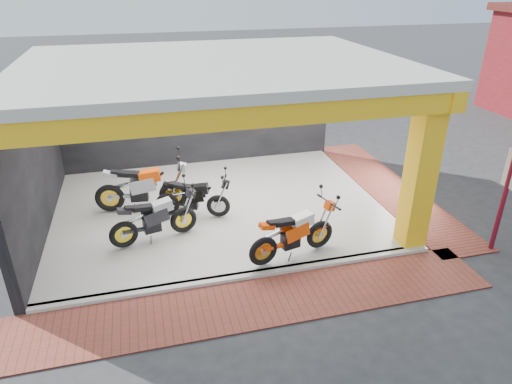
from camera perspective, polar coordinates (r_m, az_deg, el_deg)
ground at (r=9.99m, az=-2.58°, el=-7.31°), size 80.00×80.00×0.00m
showroom_floor at (r=11.66m, az=-4.67°, el=-1.87°), size 8.00×6.00×0.10m
showroom_ceiling at (r=10.49m, az=-5.38°, el=15.55°), size 8.40×6.40×0.20m
back_wall at (r=13.90m, az=-7.25°, el=10.20°), size 8.20×0.20×3.50m
left_wall at (r=11.12m, az=-26.30°, el=3.61°), size 0.20×6.20×3.50m
corner_column at (r=9.92m, az=19.88°, el=2.30°), size 0.50×0.50×3.50m
header_beam_front at (r=7.69m, az=-1.47°, el=9.54°), size 8.40×0.30×0.40m
header_beam_right at (r=11.86m, az=14.76°, el=14.57°), size 0.30×6.40×0.40m
floor_kerb at (r=9.14m, az=-1.21°, el=-10.45°), size 8.00×0.20×0.10m
paver_front at (r=8.56m, az=0.04°, el=-13.64°), size 9.00×1.40×0.03m
paver_right at (r=13.24m, az=16.22°, el=0.50°), size 1.40×7.00×0.03m
signpost at (r=10.66m, az=28.72°, el=-0.10°), size 0.10×0.35×2.49m
moto_hero at (r=9.64m, az=8.06°, el=-3.71°), size 2.23×1.26×1.29m
moto_row_a at (r=10.24m, az=-9.16°, el=-2.02°), size 2.18×1.22×1.26m
moto_row_b at (r=10.82m, az=-4.78°, el=-0.44°), size 2.03×1.28×1.17m
moto_row_c at (r=11.34m, az=-10.39°, el=1.29°), size 2.46×1.14×1.45m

